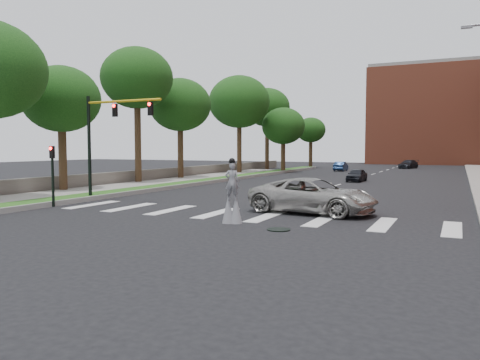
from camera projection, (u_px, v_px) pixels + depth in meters
ground_plane at (231, 218)px, 20.92m from camera, size 160.00×160.00×0.00m
grass_median at (216, 180)px, 43.85m from camera, size 2.00×60.00×0.25m
median_curb at (226, 180)px, 43.40m from camera, size 0.20×60.00×0.28m
sidewalk_left at (120, 187)px, 36.09m from camera, size 4.00×60.00×0.18m
stone_wall at (178, 173)px, 47.96m from camera, size 0.50×56.00×1.10m
manhole at (279, 230)px, 17.84m from camera, size 0.90×0.90×0.04m
building_backdrop at (442, 116)px, 88.16m from camera, size 26.00×14.00×18.00m
traffic_signal at (105, 130)px, 27.49m from camera, size 5.30×0.23×6.20m
secondary_signal at (53, 170)px, 24.70m from camera, size 0.25×0.21×3.23m
stilt_performer at (232, 199)px, 19.37m from camera, size 0.82×0.63×2.72m
suv_crossing at (313, 196)px, 22.35m from camera, size 6.36×3.50×1.69m
car_near at (357, 175)px, 43.17m from camera, size 1.55×3.57×1.20m
car_mid at (341, 166)px, 62.55m from camera, size 1.37×3.77×1.24m
car_far at (408, 164)px, 69.89m from camera, size 2.95×4.72×1.28m
tree_1 at (61, 100)px, 32.53m from camera, size 5.42×5.42×8.82m
tree_2 at (137, 79)px, 40.07m from camera, size 6.18×6.18×11.73m
tree_3 at (180, 105)px, 45.78m from camera, size 6.08×6.08×9.90m
tree_4 at (239, 102)px, 55.72m from camera, size 7.33×7.33×11.70m
tree_5 at (267, 108)px, 65.35m from camera, size 6.33×6.33×11.43m
tree_6 at (283, 126)px, 58.64m from camera, size 5.42×5.42×8.15m
tree_7 at (311, 130)px, 72.14m from camera, size 4.53×4.53×7.77m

